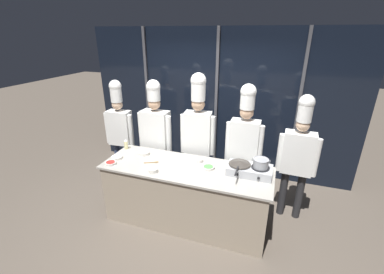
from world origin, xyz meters
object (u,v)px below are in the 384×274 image
Objects in this scene: stock_pot at (261,163)px; squeeze_bottle_oil at (126,144)px; prep_bowl_bean_sprouts at (117,157)px; chef_head at (120,126)px; portable_stove at (249,170)px; prep_bowl_onion at (144,153)px; prep_bowl_scallions at (208,167)px; chef_sous at (156,131)px; chef_apprentice at (298,152)px; prep_bowl_bell_pepper at (111,163)px; prep_bowl_noodles at (200,160)px; serving_spoon_slotted at (154,162)px; frying_pan at (240,163)px; chef_line at (198,129)px; chef_pastry at (244,140)px; prep_bowl_garlic at (153,170)px.

stock_pot reaches higher than squeeze_bottle_oil.
prep_bowl_bean_sprouts is 0.09× the size of chef_head.
portable_stove is 3.31× the size of prep_bowl_onion.
portable_stove reaches higher than prep_bowl_scallions.
chef_sous is 1.04× the size of chef_apprentice.
squeeze_bottle_oil is 1.08× the size of prep_bowl_bell_pepper.
prep_bowl_noodles is at bearing -2.40° from squeeze_bottle_oil.
stock_pot is 2.52m from chef_head.
prep_bowl_onion reaches higher than serving_spoon_slotted.
stock_pot is at bearing 5.12° from prep_bowl_bean_sprouts.
prep_bowl_scallions is (-0.41, -0.03, -0.12)m from frying_pan.
portable_stove is 1.13× the size of frying_pan.
prep_bowl_bell_pepper reaches higher than prep_bowl_bean_sprouts.
chef_line is 1.06× the size of chef_pastry.
chef_pastry reaches higher than prep_bowl_noodles.
prep_bowl_noodles is 0.87m from prep_bowl_onion.
squeeze_bottle_oil is at bearing 156.06° from serving_spoon_slotted.
stock_pot is 1.33× the size of prep_bowl_scallions.
chef_head reaches higher than prep_bowl_bean_sprouts.
chef_head reaches higher than squeeze_bottle_oil.
prep_bowl_bean_sprouts is at bearing -142.03° from prep_bowl_onion.
prep_bowl_scallions is (-0.54, -0.04, -0.04)m from portable_stove.
prep_bowl_bell_pepper is 0.89× the size of prep_bowl_onion.
prep_bowl_garlic is (-1.08, -0.36, -0.11)m from frying_pan.
frying_pan is 2.92× the size of prep_bowl_onion.
chef_line is (0.72, 0.01, 0.10)m from chef_sous.
chef_line reaches higher than prep_bowl_bean_sprouts.
chef_sous is at bearing 0.32° from chef_pastry.
chef_apprentice is (1.13, 0.55, 0.16)m from prep_bowl_scallions.
prep_bowl_scallions is 1.04m from prep_bowl_onion.
chef_apprentice reaches higher than prep_bowl_scallions.
squeeze_bottle_oil is 1.16m from chef_line.
serving_spoon_slotted is 0.10× the size of chef_pastry.
chef_sous reaches higher than prep_bowl_onion.
prep_bowl_scallions is 0.09× the size of chef_head.
prep_bowl_noodles reaches higher than prep_bowl_bell_pepper.
prep_bowl_scallions is 0.70m from chef_line.
prep_bowl_onion is at bearing 130.96° from prep_bowl_garlic.
frying_pan reaches higher than prep_bowl_bell_pepper.
serving_spoon_slotted is (-1.32, -0.12, -0.05)m from portable_stove.
stock_pot is 0.69m from chef_apprentice.
portable_stove reaches higher than prep_bowl_bell_pepper.
chef_apprentice is at bearing 18.47° from serving_spoon_slotted.
squeeze_bottle_oil is 0.34m from prep_bowl_bean_sprouts.
portable_stove reaches higher than serving_spoon_slotted.
frying_pan is at bearing -10.45° from prep_bowl_noodles.
squeeze_bottle_oil is 0.52m from chef_sous.
prep_bowl_bell_pepper is 0.93× the size of prep_bowl_scallions.
chef_apprentice is at bearing 48.14° from stock_pot.
chef_pastry is (-0.28, 0.49, 0.08)m from stock_pot.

